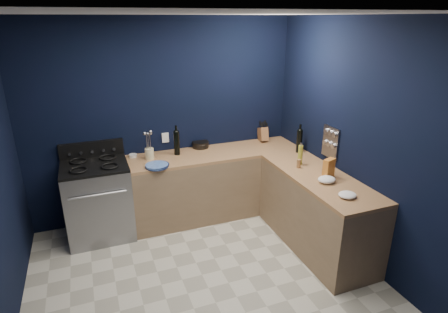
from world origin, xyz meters
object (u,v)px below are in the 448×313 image
gas_range (99,202)px  knife_block (263,134)px  plate_stack (157,166)px  crouton_bag (329,168)px  utensil_crock (149,154)px

gas_range → knife_block: (2.33, 0.23, 0.54)m
plate_stack → crouton_bag: size_ratio=1.25×
crouton_bag → plate_stack: bearing=128.8°
plate_stack → crouton_bag: crouton_bag is taller
plate_stack → utensil_crock: 0.31m
plate_stack → knife_block: knife_block is taller
plate_stack → knife_block: 1.69m
gas_range → crouton_bag: (2.42, -1.20, 0.55)m
gas_range → utensil_crock: bearing=7.0°
gas_range → plate_stack: bearing=-17.5°
gas_range → knife_block: 2.40m
utensil_crock → knife_block: size_ratio=0.71×
plate_stack → knife_block: size_ratio=1.39×
utensil_crock → crouton_bag: crouton_bag is taller
utensil_crock → crouton_bag: 2.17m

